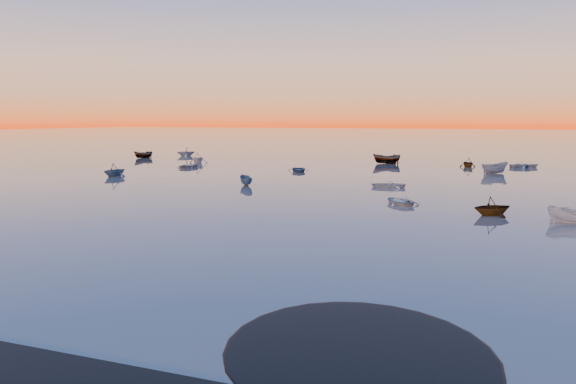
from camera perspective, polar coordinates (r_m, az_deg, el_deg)
The scene contains 4 objects.
ground at distance 117.61m, azimuth 12.97°, elevation 3.69°, with size 600.00×600.00×0.00m, color slate.
mud_lobes at distance 23.61m, azimuth -25.35°, elevation -11.50°, with size 140.00×6.00×0.07m, color black, non-canonical shape.
moored_fleet at distance 71.53m, azimuth 7.61°, elevation 1.48°, with size 124.00×58.00×1.20m, color silver, non-canonical shape.
boat_near_center at distance 44.87m, azimuth 27.09°, elevation -2.84°, with size 3.66×1.55×1.27m, color silver.
Camera 1 is at (16.46, -16.22, 7.40)m, focal length 35.00 mm.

